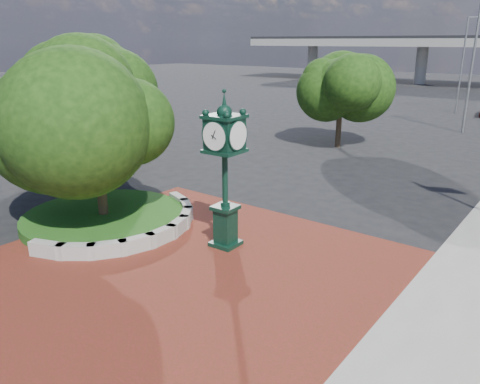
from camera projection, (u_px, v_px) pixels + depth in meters
The scene contains 10 objects.
ground at pixel (200, 258), 15.22m from camera, with size 200.00×200.00×0.00m, color black.
plaza at pixel (179, 268), 14.46m from camera, with size 12.00×12.00×0.04m, color brown.
planter_wall at pixel (144, 230), 16.71m from camera, with size 2.96×6.77×0.54m.
grass_bed at pixel (104, 218), 18.06m from camera, with size 6.10×6.10×0.40m, color #174E16.
tree_planter at pixel (95, 128), 16.97m from camera, with size 5.20×5.20×6.33m.
tree_northwest at pixel (82, 91), 25.26m from camera, with size 5.60×5.60×6.93m.
tree_street at pixel (341, 98), 30.13m from camera, with size 4.40×4.40×5.45m.
post_clock at pixel (225, 165), 15.20m from camera, with size 1.13×1.13×5.23m.
street_lamp_near at pixel (477, 55), 34.15m from camera, with size 2.19×0.57×9.80m.
street_lamp_far at pixel (465, 58), 44.12m from camera, with size 1.89×0.94×8.89m.
Camera 1 is at (9.44, -10.18, 6.72)m, focal length 35.00 mm.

